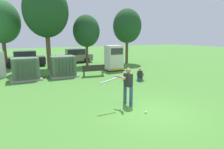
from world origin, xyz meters
TOP-DOWN VIEW (x-y plane):
  - ground_plane at (0.00, 0.00)m, footprint 96.00×96.00m
  - transformer_west at (-4.46, 9.02)m, footprint 2.10×1.70m
  - transformer_mid_west at (-1.76, 8.97)m, footprint 2.10×1.70m
  - generator_enclosure at (3.03, 9.49)m, footprint 1.60×1.40m
  - park_bench at (0.40, 7.92)m, footprint 1.83×0.60m
  - batter at (-0.54, 1.27)m, footprint 1.61×0.72m
  - sports_ball at (-0.37, 0.03)m, footprint 0.09×0.09m
  - seated_spectator at (2.85, 5.03)m, footprint 0.72×0.76m
  - backpack at (1.91, 5.47)m, footprint 0.37×0.38m
  - tree_left at (-5.95, 15.16)m, footprint 3.39×3.39m
  - tree_center_left at (-2.15, 13.22)m, footprint 4.14×4.14m
  - tree_center_right at (1.75, 13.24)m, footprint 2.77×2.77m
  - tree_right at (6.58, 13.07)m, footprint 3.23×3.23m
  - parked_car_leftmost at (-4.27, 15.82)m, footprint 4.27×2.05m
  - parked_car_left_of_center at (1.27, 16.41)m, footprint 4.27×2.06m

SIDE VIEW (x-z plane):
  - ground_plane at x=0.00m, z-range 0.00..0.00m
  - sports_ball at x=-0.37m, z-range 0.00..0.09m
  - backpack at x=1.91m, z-range -0.01..0.43m
  - seated_spectator at x=2.85m, z-range -0.11..0.86m
  - park_bench at x=0.40m, z-range 0.08..0.99m
  - parked_car_leftmost at x=-4.27m, z-range -0.06..1.56m
  - parked_car_left_of_center at x=1.27m, z-range -0.06..1.56m
  - transformer_west at x=-4.46m, z-range -0.02..1.60m
  - transformer_mid_west at x=-1.76m, z-range -0.02..1.60m
  - batter at x=-0.54m, z-range 0.11..1.85m
  - generator_enclosure at x=3.03m, z-range -0.01..2.29m
  - tree_center_right at x=1.75m, z-range 0.98..6.27m
  - tree_right at x=6.58m, z-range 1.15..7.31m
  - tree_left at x=-5.95m, z-range 1.21..7.69m
  - tree_center_left at x=-2.15m, z-range 1.47..9.37m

